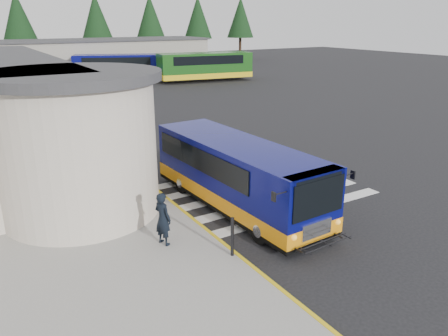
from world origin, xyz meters
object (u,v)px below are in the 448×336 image
pedestrian_a (163,219)px  far_bus_a (118,66)px  pedestrian_b (108,209)px  bollard (232,237)px  far_bus_b (205,65)px  transit_bus (237,177)px

pedestrian_a → far_bus_a: (11.14, 37.63, 0.61)m
pedestrian_a → pedestrian_b: pedestrian_a is taller
pedestrian_b → far_bus_a: far_bus_a is taller
pedestrian_a → bollard: (1.37, -1.63, -0.23)m
far_bus_a → pedestrian_a: bearing=-173.8°
far_bus_b → transit_bus: bearing=161.8°
pedestrian_a → far_bus_b: (19.06, 31.94, 0.75)m
pedestrian_b → transit_bus: bearing=65.5°
transit_bus → pedestrian_b: size_ratio=5.42×
pedestrian_a → bollard: size_ratio=1.39×
transit_bus → pedestrian_b: 4.68m
pedestrian_a → far_bus_b: 37.20m
pedestrian_b → bollard: 4.08m
pedestrian_a → bollard: 2.15m
bollard → far_bus_b: (17.68, 33.57, 0.98)m
pedestrian_b → far_bus_b: bearing=123.5°
bollard → far_bus_b: bearing=62.2°
transit_bus → far_bus_b: size_ratio=0.83×
pedestrian_b → far_bus_a: size_ratio=0.17×
transit_bus → far_bus_b: bearing=60.5°
transit_bus → far_bus_a: size_ratio=0.90×
transit_bus → pedestrian_a: (-3.50, -1.41, -0.20)m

